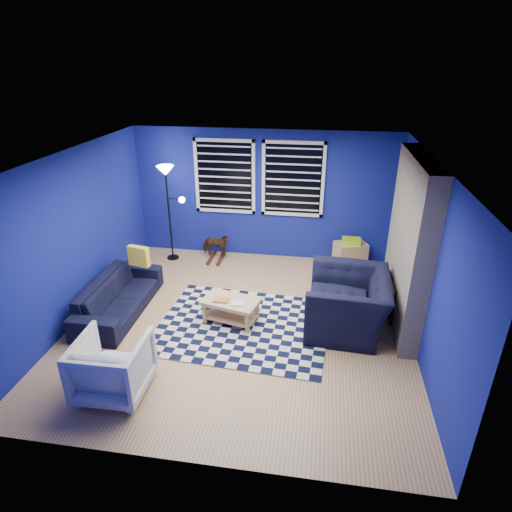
{
  "coord_description": "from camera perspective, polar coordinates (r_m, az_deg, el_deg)",
  "views": [
    {
      "loc": [
        1.07,
        -5.35,
        3.7
      ],
      "look_at": [
        0.19,
        0.3,
        1.0
      ],
      "focal_mm": 30.0,
      "sensor_mm": 36.0,
      "label": 1
    }
  ],
  "objects": [
    {
      "name": "wall_back",
      "position": [
        8.3,
        1.06,
        8.04
      ],
      "size": [
        5.0,
        0.0,
        5.0
      ],
      "primitive_type": "plane",
      "rotation": [
        1.57,
        0.0,
        0.0
      ],
      "color": "navy",
      "rests_on": "floor"
    },
    {
      "name": "floor_lamp",
      "position": [
        8.21,
        -11.72,
        9.38
      ],
      "size": [
        0.51,
        0.31,
        1.87
      ],
      "color": "black",
      "rests_on": "floor"
    },
    {
      "name": "wall_left",
      "position": [
        6.89,
        -23.14,
        2.27
      ],
      "size": [
        0.0,
        5.0,
        5.0
      ],
      "primitive_type": "plane",
      "rotation": [
        1.57,
        0.0,
        1.57
      ],
      "color": "navy",
      "rests_on": "floor"
    },
    {
      "name": "coffee_table",
      "position": [
        6.47,
        -3.41,
        -6.68
      ],
      "size": [
        0.91,
        0.65,
        0.41
      ],
      "rotation": [
        0.0,
        0.0,
        -0.23
      ],
      "color": "tan",
      "rests_on": "rug"
    },
    {
      "name": "window_left",
      "position": [
        8.29,
        -4.19,
        10.49
      ],
      "size": [
        1.17,
        0.06,
        1.42
      ],
      "color": "black",
      "rests_on": "wall_back"
    },
    {
      "name": "rug",
      "position": [
        6.53,
        -1.68,
        -9.21
      ],
      "size": [
        2.63,
        2.16,
        0.02
      ],
      "primitive_type": "cube",
      "rotation": [
        0.0,
        0.0,
        -0.07
      ],
      "color": "black",
      "rests_on": "floor"
    },
    {
      "name": "throw_pillow",
      "position": [
        7.23,
        -15.37,
        -0.02
      ],
      "size": [
        0.37,
        0.18,
        0.34
      ],
      "primitive_type": "cube",
      "rotation": [
        0.0,
        0.0,
        -0.2
      ],
      "color": "yellow",
      "rests_on": "sofa"
    },
    {
      "name": "wall_right",
      "position": [
        6.06,
        21.67,
        -0.53
      ],
      "size": [
        0.0,
        5.0,
        5.0
      ],
      "primitive_type": "plane",
      "rotation": [
        1.57,
        0.0,
        -1.57
      ],
      "color": "navy",
      "rests_on": "floor"
    },
    {
      "name": "fireplace",
      "position": [
        6.49,
        19.56,
        1.02
      ],
      "size": [
        0.65,
        2.0,
        2.5
      ],
      "color": "gray",
      "rests_on": "floor"
    },
    {
      "name": "window_right",
      "position": [
        8.11,
        4.95,
        10.12
      ],
      "size": [
        1.17,
        0.06,
        1.42
      ],
      "color": "black",
      "rests_on": "wall_back"
    },
    {
      "name": "ceiling",
      "position": [
        5.59,
        -2.46,
        12.81
      ],
      "size": [
        5.0,
        5.0,
        0.0
      ],
      "primitive_type": "plane",
      "rotation": [
        3.14,
        0.0,
        0.0
      ],
      "color": "white",
      "rests_on": "wall_back"
    },
    {
      "name": "tv",
      "position": [
        7.83,
        18.7,
        6.79
      ],
      "size": [
        0.07,
        1.0,
        0.58
      ],
      "color": "black",
      "rests_on": "wall_right"
    },
    {
      "name": "armchair_bent",
      "position": [
        5.48,
        -18.55,
        -13.7
      ],
      "size": [
        0.81,
        0.84,
        0.75
      ],
      "primitive_type": "imported",
      "rotation": [
        0.0,
        0.0,
        3.16
      ],
      "color": "gray",
      "rests_on": "floor"
    },
    {
      "name": "armchair_big",
      "position": [
        6.42,
        12.09,
        -6.1
      ],
      "size": [
        1.37,
        1.21,
        0.85
      ],
      "primitive_type": "imported",
      "rotation": [
        0.0,
        0.0,
        -1.63
      ],
      "color": "black",
      "rests_on": "floor"
    },
    {
      "name": "cabinet",
      "position": [
        8.37,
        12.43,
        0.27
      ],
      "size": [
        0.68,
        0.57,
        0.57
      ],
      "rotation": [
        0.0,
        0.0,
        0.4
      ],
      "color": "tan",
      "rests_on": "floor"
    },
    {
      "name": "rocking_horse",
      "position": [
        8.46,
        -5.39,
        1.46
      ],
      "size": [
        0.29,
        0.58,
        0.48
      ],
      "primitive_type": "imported",
      "rotation": [
        0.0,
        0.0,
        1.5
      ],
      "color": "#4D2D18",
      "rests_on": "floor"
    },
    {
      "name": "floor",
      "position": [
        6.59,
        -2.06,
        -8.92
      ],
      "size": [
        5.0,
        5.0,
        0.0
      ],
      "primitive_type": "plane",
      "color": "tan",
      "rests_on": "ground"
    },
    {
      "name": "sofa",
      "position": [
        7.06,
        -17.8,
        -5.1
      ],
      "size": [
        1.91,
        0.76,
        0.56
      ],
      "primitive_type": "imported",
      "rotation": [
        0.0,
        0.0,
        1.58
      ],
      "color": "black",
      "rests_on": "floor"
    }
  ]
}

